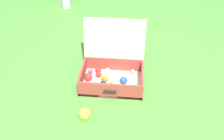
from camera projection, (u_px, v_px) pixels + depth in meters
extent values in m
plane|color=#4C8C38|center=(122.00, 83.00, 2.41)|extent=(16.00, 16.00, 0.00)
cube|color=beige|center=(112.00, 83.00, 2.40)|extent=(0.56, 0.38, 0.03)
cube|color=#9E3D33|center=(82.00, 75.00, 2.38)|extent=(0.02, 0.38, 0.15)
cube|color=#9E3D33|center=(142.00, 79.00, 2.34)|extent=(0.02, 0.38, 0.15)
cube|color=#9E3D33|center=(110.00, 91.00, 2.22)|extent=(0.52, 0.02, 0.15)
cube|color=#9E3D33|center=(114.00, 65.00, 2.50)|extent=(0.52, 0.02, 0.15)
cube|color=beige|center=(114.00, 39.00, 2.37)|extent=(0.56, 0.10, 0.37)
cube|color=black|center=(110.00, 92.00, 2.20)|extent=(0.11, 0.02, 0.02)
sphere|color=red|center=(98.00, 70.00, 2.48)|extent=(0.06, 0.06, 0.06)
sphere|color=#D1B784|center=(114.00, 83.00, 2.33)|extent=(0.07, 0.07, 0.07)
sphere|color=blue|center=(124.00, 80.00, 2.35)|extent=(0.07, 0.07, 0.07)
sphere|color=navy|center=(103.00, 83.00, 2.34)|extent=(0.05, 0.05, 0.05)
sphere|color=red|center=(99.00, 74.00, 2.43)|extent=(0.06, 0.06, 0.06)
sphere|color=purple|center=(91.00, 71.00, 2.47)|extent=(0.04, 0.04, 0.04)
sphere|color=#D1B784|center=(133.00, 72.00, 2.47)|extent=(0.05, 0.05, 0.05)
sphere|color=blue|center=(136.00, 91.00, 2.26)|extent=(0.05, 0.05, 0.05)
sphere|color=orange|center=(105.00, 79.00, 2.37)|extent=(0.06, 0.06, 0.06)
sphere|color=red|center=(88.00, 77.00, 2.38)|extent=(0.08, 0.08, 0.08)
sphere|color=blue|center=(97.00, 85.00, 2.33)|extent=(0.04, 0.04, 0.04)
sphere|color=#D1B784|center=(98.00, 88.00, 2.28)|extent=(0.05, 0.05, 0.05)
sphere|color=white|center=(108.00, 71.00, 2.48)|extent=(0.05, 0.05, 0.05)
sphere|color=#CCDB38|center=(85.00, 114.00, 2.06)|extent=(0.09, 0.09, 0.09)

